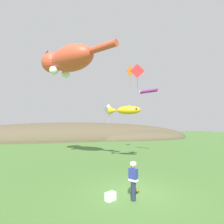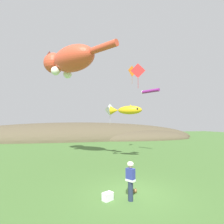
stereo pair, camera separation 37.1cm
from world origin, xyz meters
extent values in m
plane|color=#477033|center=(0.00, 0.00, 0.00)|extent=(120.00, 120.00, 0.00)
ellipsoid|color=brown|center=(0.00, 32.98, 0.00)|extent=(59.17, 15.52, 7.68)
ellipsoid|color=brown|center=(13.57, 28.59, 0.00)|extent=(24.50, 9.06, 4.17)
cylinder|color=#232D47|center=(-0.35, -0.71, 0.44)|extent=(0.24, 0.24, 0.88)
cube|color=navy|center=(-0.35, -0.71, 1.18)|extent=(0.41, 0.47, 0.60)
cube|color=white|center=(-0.35, -0.71, 0.94)|extent=(0.44, 0.49, 0.10)
sphere|color=beige|center=(-0.35, -0.71, 1.59)|extent=(0.20, 0.20, 0.20)
cylinder|color=silver|center=(-0.35, -0.71, 1.68)|extent=(0.30, 0.30, 0.09)
cylinder|color=silver|center=(-0.35, -0.71, 1.74)|extent=(0.20, 0.20, 0.07)
cylinder|color=olive|center=(0.18, 0.08, 0.11)|extent=(0.13, 0.17, 0.17)
cylinder|color=brown|center=(0.11, 0.08, 0.11)|extent=(0.02, 0.23, 0.23)
cylinder|color=brown|center=(0.24, 0.08, 0.11)|extent=(0.02, 0.23, 0.23)
cube|color=white|center=(-1.37, -0.39, 0.15)|extent=(0.57, 0.51, 0.30)
cube|color=white|center=(-1.37, -0.39, 0.33)|extent=(0.59, 0.52, 0.06)
ellipsoid|color=#E04C33|center=(-2.72, 8.50, 9.89)|extent=(5.27, 5.71, 2.45)
ellipsoid|color=white|center=(-2.87, 8.69, 9.45)|extent=(3.21, 3.55, 1.35)
sphere|color=#E04C33|center=(-4.66, 11.02, 10.13)|extent=(2.20, 2.20, 2.20)
cone|color=#4E1A11|center=(-5.14, 10.65, 10.93)|extent=(1.10, 1.10, 0.73)
cone|color=#4E1A11|center=(-4.18, 11.39, 10.93)|extent=(1.10, 1.10, 0.73)
sphere|color=white|center=(-4.41, 9.47, 8.85)|extent=(0.88, 0.88, 0.88)
sphere|color=white|center=(-3.23, 10.38, 8.85)|extent=(0.88, 0.88, 0.88)
cylinder|color=#E04C33|center=(-0.34, 5.40, 10.01)|extent=(2.11, 2.49, 0.59)
ellipsoid|color=gold|center=(2.57, 7.05, 4.87)|extent=(2.43, 1.95, 0.82)
cone|color=gold|center=(1.26, 7.85, 4.87)|extent=(1.06, 1.09, 0.82)
cone|color=gold|center=(2.63, 7.01, 5.21)|extent=(0.52, 0.52, 0.38)
sphere|color=black|center=(3.07, 6.42, 4.93)|extent=(0.19, 0.19, 0.19)
cylinder|color=#8C268C|center=(5.89, 9.21, 7.26)|extent=(1.39, 2.07, 0.36)
torus|color=white|center=(5.35, 10.16, 7.26)|extent=(0.41, 0.27, 0.44)
cube|color=orange|center=(4.39, 11.02, 9.97)|extent=(1.24, 0.66, 1.39)
cylinder|color=black|center=(4.39, 11.04, 9.97)|extent=(0.84, 0.45, 0.02)
cube|color=#A95011|center=(4.39, 11.02, 8.82)|extent=(0.03, 0.02, 0.90)
cube|color=red|center=(2.55, 4.99, 8.09)|extent=(1.20, 0.42, 1.26)
cylinder|color=black|center=(2.55, 5.00, 8.09)|extent=(0.81, 0.29, 0.02)
cube|color=maroon|center=(2.55, 4.99, 7.01)|extent=(0.03, 0.02, 0.90)
cube|color=white|center=(1.34, 9.88, 5.07)|extent=(1.26, 0.40, 1.31)
cylinder|color=black|center=(1.34, 9.89, 5.07)|extent=(0.85, 0.27, 0.02)
cube|color=#A9A9A9|center=(1.34, 9.88, 3.96)|extent=(0.03, 0.02, 0.90)
camera|label=1|loc=(-3.69, -8.46, 3.59)|focal=28.00mm
camera|label=2|loc=(-3.33, -8.56, 3.59)|focal=28.00mm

